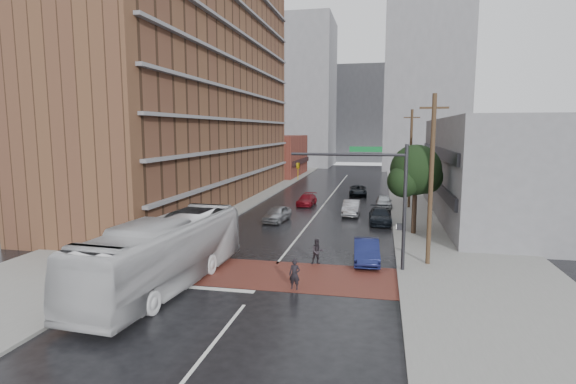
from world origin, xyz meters
The scene contains 24 objects.
ground centered at (0.00, 0.00, 0.00)m, with size 160.00×160.00×0.00m, color black.
crosswalk centered at (0.00, 0.50, 0.01)m, with size 14.00×5.00×0.02m, color maroon.
sidewalk_west centered at (-11.50, 25.00, 0.07)m, with size 9.00×90.00×0.15m, color gray.
sidewalk_east centered at (11.50, 25.00, 0.07)m, with size 9.00×90.00×0.15m, color gray.
apartment_block centered at (-14.00, 24.00, 14.00)m, with size 10.00×44.00×28.00m, color brown.
storefront_west centered at (-12.00, 54.00, 3.50)m, with size 8.00×16.00×7.00m, color brown.
building_east centered at (16.50, 20.00, 4.50)m, with size 11.00×26.00×9.00m, color gray.
distant_tower_west centered at (-14.00, 78.00, 16.00)m, with size 18.00×16.00×32.00m, color gray.
distant_tower_east centered at (14.00, 72.00, 18.00)m, with size 16.00×14.00×36.00m, color gray.
distant_tower_center centered at (0.00, 95.00, 12.00)m, with size 12.00×10.00×24.00m, color gray.
street_tree centered at (8.52, 12.03, 4.73)m, with size 4.20×4.10×6.90m.
signal_mast centered at (5.85, 2.50, 4.73)m, with size 6.50×0.30×7.20m.
utility_pole_near centered at (8.80, 4.00, 5.14)m, with size 1.60×0.26×10.00m.
utility_pole_far centered at (8.80, 24.00, 5.14)m, with size 1.60×0.26×10.00m.
transit_bus centered at (-4.66, -2.44, 1.77)m, with size 2.98×12.72×3.54m, color silver.
pedestrian_a centered at (1.87, -1.50, 0.78)m, with size 0.57×0.37×1.57m, color black.
pedestrian_b centered at (2.37, 3.00, 0.77)m, with size 0.74×0.58×1.53m, color black.
car_travel_a centered at (-2.87, 14.79, 0.69)m, with size 1.63×4.05×1.38m, color #A3A5AA.
car_travel_b centered at (3.30, 19.07, 0.71)m, with size 1.50×4.29×1.41m, color #B5B7BD.
car_travel_c centered at (-1.75, 23.89, 0.59)m, with size 1.65×4.05×1.17m, color maroon.
suv_travel centered at (3.22, 32.26, 0.63)m, with size 2.08×4.50×1.25m, color black.
car_parked_near centered at (5.23, 4.00, 0.70)m, with size 1.48×4.24×1.40m, color #141A49.
car_parked_mid centered at (5.96, 15.89, 0.65)m, with size 1.83×4.51×1.31m, color black.
car_parked_far centered at (6.30, 23.73, 0.69)m, with size 1.62×4.03×1.37m, color #B5BABD.
Camera 1 is at (6.00, -22.80, 7.95)m, focal length 28.00 mm.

